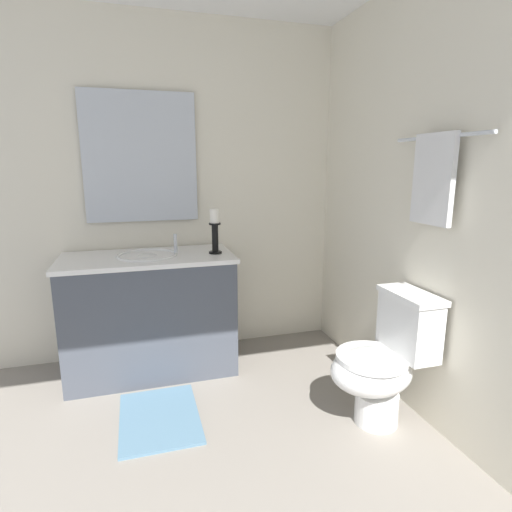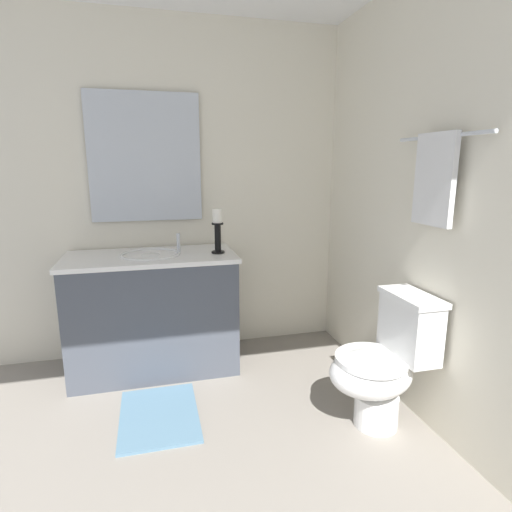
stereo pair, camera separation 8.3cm
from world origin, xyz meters
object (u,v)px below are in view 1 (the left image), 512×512
at_px(vanity_cabinet, 151,314).
at_px(sink_basin, 148,261).
at_px(towel_near_vanity, 433,179).
at_px(candle_holder_tall, 215,230).
at_px(toilet, 382,362).
at_px(towel_bar, 440,137).
at_px(bath_mat, 160,417).
at_px(mirror, 141,158).

distance_m(vanity_cabinet, sink_basin, 0.37).
bearing_deg(towel_near_vanity, sink_basin, -126.34).
relative_size(vanity_cabinet, candle_holder_tall, 3.76).
xyz_separation_m(toilet, towel_near_vanity, (0.02, 0.20, 0.99)).
bearing_deg(towel_bar, towel_near_vanity, -90.00).
distance_m(toilet, bath_mat, 1.30).
bearing_deg(sink_basin, mirror, -179.80).
distance_m(towel_near_vanity, bath_mat, 1.98).
relative_size(sink_basin, mirror, 0.45).
relative_size(sink_basin, toilet, 0.54).
distance_m(sink_basin, candle_holder_tall, 0.50).
distance_m(mirror, towel_bar, 1.93).
distance_m(candle_holder_tall, towel_bar, 1.48).
height_order(mirror, bath_mat, mirror).
height_order(vanity_cabinet, toilet, vanity_cabinet).
bearing_deg(candle_holder_tall, toilet, 37.73).
bearing_deg(vanity_cabinet, candle_holder_tall, 83.76).
height_order(vanity_cabinet, towel_near_vanity, towel_near_vanity).
xyz_separation_m(candle_holder_tall, toilet, (0.95, 0.74, -0.63)).
bearing_deg(candle_holder_tall, bath_mat, -38.37).
distance_m(mirror, candle_holder_tall, 0.74).
xyz_separation_m(towel_near_vanity, bath_mat, (-0.40, -1.40, -1.34)).
distance_m(mirror, towel_near_vanity, 1.92).
bearing_deg(mirror, towel_near_vanity, 46.90).
distance_m(sink_basin, bath_mat, 1.00).
height_order(toilet, bath_mat, toilet).
bearing_deg(vanity_cabinet, toilet, 49.97).
height_order(mirror, candle_holder_tall, mirror).
distance_m(candle_holder_tall, toilet, 1.36).
xyz_separation_m(towel_bar, bath_mat, (-0.40, -1.41, -1.55)).
bearing_deg(bath_mat, towel_bar, 74.17).
height_order(candle_holder_tall, towel_near_vanity, towel_near_vanity).
xyz_separation_m(vanity_cabinet, sink_basin, (-0.00, 0.00, 0.37)).
distance_m(sink_basin, toilet, 1.61).
height_order(vanity_cabinet, candle_holder_tall, candle_holder_tall).
relative_size(candle_holder_tall, toilet, 0.41).
xyz_separation_m(mirror, candle_holder_tall, (0.33, 0.46, -0.48)).
xyz_separation_m(vanity_cabinet, mirror, (-0.28, 0.00, 1.06)).
bearing_deg(mirror, toilet, 42.93).
height_order(mirror, towel_bar, mirror).
bearing_deg(towel_bar, sink_basin, -125.99).
bearing_deg(towel_bar, vanity_cabinet, -125.97).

